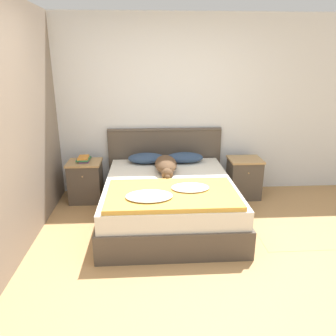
# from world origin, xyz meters

# --- Properties ---
(ground_plane) EXTENTS (16.00, 16.00, 0.00)m
(ground_plane) POSITION_xyz_m (0.00, 0.00, 0.00)
(ground_plane) COLOR tan
(wall_back) EXTENTS (9.00, 0.06, 2.55)m
(wall_back) POSITION_xyz_m (0.00, 2.13, 1.27)
(wall_back) COLOR silver
(wall_back) RESTS_ON ground_plane
(wall_side_left) EXTENTS (0.06, 3.10, 2.55)m
(wall_side_left) POSITION_xyz_m (-1.57, 1.05, 1.27)
(wall_side_left) COLOR gray
(wall_side_left) RESTS_ON ground_plane
(bed) EXTENTS (1.60, 1.92, 0.53)m
(bed) POSITION_xyz_m (-0.00, 1.08, 0.26)
(bed) COLOR #4C4238
(bed) RESTS_ON ground_plane
(headboard) EXTENTS (1.68, 0.06, 0.98)m
(headboard) POSITION_xyz_m (-0.00, 2.06, 0.51)
(headboard) COLOR #4C4238
(headboard) RESTS_ON ground_plane
(nightstand_left) EXTENTS (0.47, 0.42, 0.58)m
(nightstand_left) POSITION_xyz_m (-1.14, 1.75, 0.29)
(nightstand_left) COLOR #4C4238
(nightstand_left) RESTS_ON ground_plane
(nightstand_right) EXTENTS (0.47, 0.42, 0.58)m
(nightstand_right) POSITION_xyz_m (1.14, 1.75, 0.29)
(nightstand_right) COLOR #4C4238
(nightstand_right) RESTS_ON ground_plane
(pillow_left) EXTENTS (0.53, 0.32, 0.14)m
(pillow_left) POSITION_xyz_m (-0.28, 1.82, 0.59)
(pillow_left) COLOR navy
(pillow_left) RESTS_ON bed
(pillow_right) EXTENTS (0.53, 0.32, 0.14)m
(pillow_right) POSITION_xyz_m (0.27, 1.82, 0.59)
(pillow_right) COLOR navy
(pillow_right) RESTS_ON bed
(quilt) EXTENTS (1.40, 0.86, 0.09)m
(quilt) POSITION_xyz_m (-0.01, 0.59, 0.56)
(quilt) COLOR gold
(quilt) RESTS_ON bed
(dog) EXTENTS (0.29, 0.81, 0.19)m
(dog) POSITION_xyz_m (-0.02, 1.42, 0.62)
(dog) COLOR brown
(dog) RESTS_ON bed
(book_stack) EXTENTS (0.18, 0.24, 0.07)m
(book_stack) POSITION_xyz_m (-1.15, 1.77, 0.62)
(book_stack) COLOR #703D7F
(book_stack) RESTS_ON nightstand_left
(rug) EXTENTS (1.11, 0.61, 0.00)m
(rug) POSITION_xyz_m (1.55, 0.57, 0.00)
(rug) COLOR tan
(rug) RESTS_ON ground_plane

